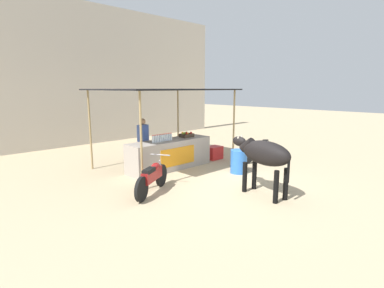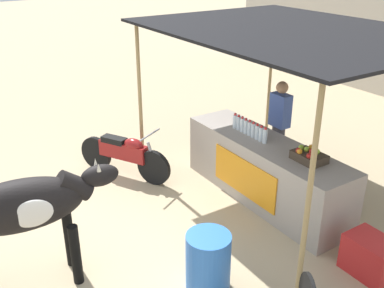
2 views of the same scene
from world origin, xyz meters
TOP-DOWN VIEW (x-y plane):
  - ground_plane at (0.00, 0.00)m, footprint 60.00×60.00m
  - building_wall_far at (0.00, 8.52)m, footprint 16.00×0.50m
  - stall_counter at (0.00, 2.20)m, footprint 3.00×0.82m
  - stall_awning at (0.00, 2.50)m, footprint 4.20×3.20m
  - water_bottle_row at (-0.35, 2.15)m, footprint 0.79×0.07m
  - fruit_crate at (0.79, 2.25)m, footprint 0.44×0.32m
  - vendor_behind_counter at (-0.53, 2.95)m, footprint 0.34×0.22m
  - cooler_box at (2.05, 2.10)m, footprint 0.60×0.44m
  - water_barrel at (1.21, 0.30)m, footprint 0.51×0.51m
  - cow at (0.06, -1.32)m, footprint 0.69×1.85m
  - motorcycle_parked at (-1.83, 0.69)m, footprint 1.61×0.99m
  - bicycle_leaning at (2.70, 0.53)m, footprint 1.42×0.93m

SIDE VIEW (x-z plane):
  - ground_plane at x=0.00m, z-range 0.00..0.00m
  - cooler_box at x=2.05m, z-range 0.00..0.48m
  - bicycle_leaning at x=2.70m, z-range -0.08..0.77m
  - water_barrel at x=1.21m, z-range 0.00..0.73m
  - motorcycle_parked at x=-1.83m, z-range -0.02..0.88m
  - stall_counter at x=0.00m, z-range 0.00..0.96m
  - vendor_behind_counter at x=-0.53m, z-range 0.02..1.67m
  - cow at x=0.06m, z-range 0.32..1.75m
  - fruit_crate at x=0.79m, z-range 0.94..1.13m
  - water_bottle_row at x=-0.35m, z-range 0.95..1.20m
  - stall_awning at x=0.00m, z-range 1.20..3.81m
  - building_wall_far at x=0.00m, z-range 0.00..6.45m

